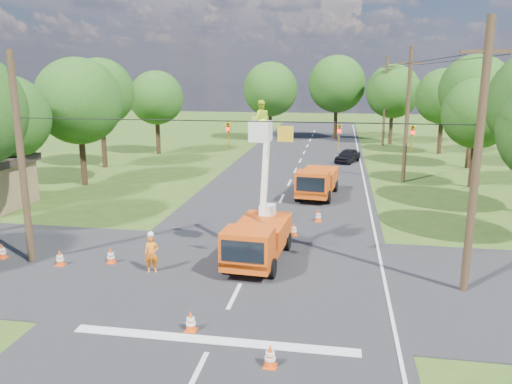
% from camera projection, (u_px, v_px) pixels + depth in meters
% --- Properties ---
extents(ground, '(140.00, 140.00, 0.00)m').
position_uv_depth(ground, '(289.00, 183.00, 37.64)').
color(ground, '#314E17').
rests_on(ground, ground).
extents(road_main, '(12.00, 100.00, 0.06)m').
position_uv_depth(road_main, '(289.00, 183.00, 37.64)').
color(road_main, black).
rests_on(road_main, ground).
extents(road_cross, '(56.00, 10.00, 0.07)m').
position_uv_depth(road_cross, '(245.00, 276.00, 20.38)').
color(road_cross, black).
rests_on(road_cross, ground).
extents(stop_bar, '(9.00, 0.45, 0.02)m').
position_uv_depth(stop_bar, '(213.00, 342.00, 15.39)').
color(stop_bar, silver).
rests_on(stop_bar, ground).
extents(edge_line, '(0.12, 90.00, 0.02)m').
position_uv_depth(edge_line, '(365.00, 186.00, 36.74)').
color(edge_line, silver).
rests_on(edge_line, ground).
extents(bucket_truck, '(2.48, 5.54, 7.00)m').
position_uv_depth(bucket_truck, '(258.00, 230.00, 21.54)').
color(bucket_truck, '#C1470D').
rests_on(bucket_truck, ground).
extents(second_truck, '(2.72, 5.75, 2.08)m').
position_uv_depth(second_truck, '(317.00, 182.00, 33.08)').
color(second_truck, '#C1470D').
rests_on(second_truck, ground).
extents(ground_worker, '(0.68, 0.53, 1.64)m').
position_uv_depth(ground_worker, '(152.00, 254.00, 20.55)').
color(ground_worker, orange).
rests_on(ground_worker, ground).
extents(distant_car, '(2.72, 4.01, 1.27)m').
position_uv_depth(distant_car, '(348.00, 156.00, 46.31)').
color(distant_car, black).
rests_on(distant_car, ground).
extents(traffic_cone_0, '(0.38, 0.38, 0.71)m').
position_uv_depth(traffic_cone_0, '(191.00, 321.00, 15.91)').
color(traffic_cone_0, '#ED460C').
rests_on(traffic_cone_0, ground).
extents(traffic_cone_1, '(0.38, 0.38, 0.71)m').
position_uv_depth(traffic_cone_1, '(270.00, 356.00, 13.95)').
color(traffic_cone_1, '#ED460C').
rests_on(traffic_cone_1, ground).
extents(traffic_cone_2, '(0.38, 0.38, 0.71)m').
position_uv_depth(traffic_cone_2, '(294.00, 230.00, 25.28)').
color(traffic_cone_2, '#ED460C').
rests_on(traffic_cone_2, ground).
extents(traffic_cone_3, '(0.38, 0.38, 0.71)m').
position_uv_depth(traffic_cone_3, '(318.00, 216.00, 27.74)').
color(traffic_cone_3, '#ED460C').
rests_on(traffic_cone_3, ground).
extents(traffic_cone_4, '(0.38, 0.38, 0.71)m').
position_uv_depth(traffic_cone_4, '(111.00, 256.00, 21.65)').
color(traffic_cone_4, '#ED460C').
rests_on(traffic_cone_4, ground).
extents(traffic_cone_5, '(0.38, 0.38, 0.71)m').
position_uv_depth(traffic_cone_5, '(60.00, 258.00, 21.36)').
color(traffic_cone_5, '#ED460C').
rests_on(traffic_cone_5, ground).
extents(traffic_cone_6, '(0.38, 0.38, 0.71)m').
position_uv_depth(traffic_cone_6, '(2.00, 251.00, 22.20)').
color(traffic_cone_6, '#ED460C').
rests_on(traffic_cone_6, ground).
extents(traffic_cone_7, '(0.38, 0.38, 0.71)m').
position_uv_depth(traffic_cone_7, '(329.00, 192.00, 33.29)').
color(traffic_cone_7, '#ED460C').
rests_on(traffic_cone_7, ground).
extents(pole_right_near, '(1.80, 0.30, 10.00)m').
position_uv_depth(pole_right_near, '(477.00, 158.00, 17.82)').
color(pole_right_near, '#4C3823').
rests_on(pole_right_near, ground).
extents(pole_right_mid, '(1.80, 0.30, 10.00)m').
position_uv_depth(pole_right_mid, '(407.00, 115.00, 37.00)').
color(pole_right_mid, '#4C3823').
rests_on(pole_right_mid, ground).
extents(pole_right_far, '(1.80, 0.30, 10.00)m').
position_uv_depth(pole_right_far, '(385.00, 101.00, 56.19)').
color(pole_right_far, '#4C3823').
rests_on(pole_right_far, ground).
extents(pole_left, '(0.30, 0.30, 9.00)m').
position_uv_depth(pole_left, '(21.00, 161.00, 20.87)').
color(pole_left, '#4C3823').
rests_on(pole_left, ground).
extents(signal_span, '(18.00, 0.29, 1.07)m').
position_uv_depth(signal_span, '(302.00, 133.00, 18.65)').
color(signal_span, black).
rests_on(signal_span, ground).
extents(tree_left_c, '(5.20, 5.20, 8.06)m').
position_uv_depth(tree_left_c, '(7.00, 118.00, 30.43)').
color(tree_left_c, '#382616').
rests_on(tree_left_c, ground).
extents(tree_left_d, '(6.20, 6.20, 9.24)m').
position_uv_depth(tree_left_d, '(78.00, 101.00, 35.78)').
color(tree_left_d, '#382616').
rests_on(tree_left_d, ground).
extents(tree_left_e, '(5.80, 5.80, 9.41)m').
position_uv_depth(tree_left_e, '(100.00, 92.00, 42.70)').
color(tree_left_e, '#382616').
rests_on(tree_left_e, ground).
extents(tree_left_f, '(5.40, 5.40, 8.40)m').
position_uv_depth(tree_left_f, '(156.00, 98.00, 50.24)').
color(tree_left_f, '#382616').
rests_on(tree_left_f, ground).
extents(tree_right_c, '(5.00, 5.00, 7.83)m').
position_uv_depth(tree_right_c, '(478.00, 114.00, 35.23)').
color(tree_right_c, '#382616').
rests_on(tree_right_c, ground).
extents(tree_right_d, '(6.00, 6.00, 9.70)m').
position_uv_depth(tree_right_d, '(475.00, 90.00, 42.33)').
color(tree_right_d, '#382616').
rests_on(tree_right_d, ground).
extents(tree_right_e, '(5.60, 5.60, 8.63)m').
position_uv_depth(tree_right_e, '(443.00, 97.00, 50.37)').
color(tree_right_e, '#382616').
rests_on(tree_right_e, ground).
extents(tree_far_a, '(6.60, 6.60, 9.50)m').
position_uv_depth(tree_far_a, '(270.00, 89.00, 61.01)').
color(tree_far_a, '#382616').
rests_on(tree_far_a, ground).
extents(tree_far_b, '(7.00, 7.00, 10.32)m').
position_uv_depth(tree_far_b, '(337.00, 84.00, 61.48)').
color(tree_far_b, '#382616').
rests_on(tree_far_b, ground).
extents(tree_far_c, '(6.20, 6.20, 9.18)m').
position_uv_depth(tree_far_c, '(393.00, 91.00, 57.73)').
color(tree_far_c, '#382616').
rests_on(tree_far_c, ground).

